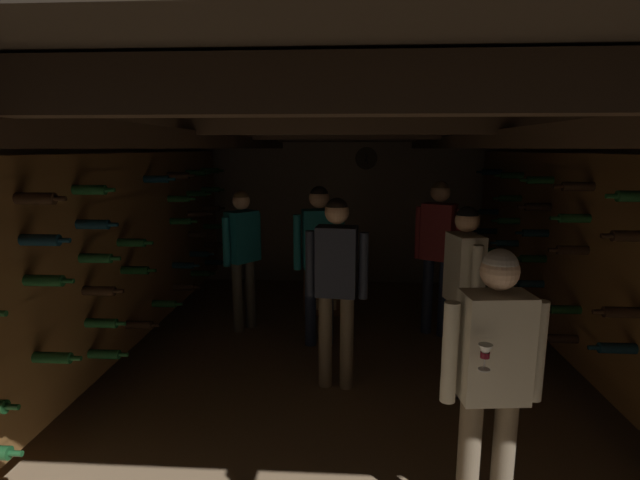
# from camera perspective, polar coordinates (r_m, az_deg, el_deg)

# --- Properties ---
(ground_plane) EXTENTS (8.40, 8.40, 0.00)m
(ground_plane) POSITION_cam_1_polar(r_m,az_deg,el_deg) (4.65, 2.74, -15.82)
(ground_plane) COLOR #8C7051
(room_shell) EXTENTS (4.72, 6.52, 2.41)m
(room_shell) POSITION_cam_1_polar(r_m,az_deg,el_deg) (4.48, 2.93, 2.17)
(room_shell) COLOR gray
(room_shell) RESTS_ON ground_plane
(wine_crate_stack) EXTENTS (0.52, 0.35, 0.60)m
(wine_crate_stack) POSITION_cam_1_polar(r_m,az_deg,el_deg) (6.18, 0.57, -5.94)
(wine_crate_stack) COLOR brown
(wine_crate_stack) RESTS_ON ground_plane
(display_bottle) EXTENTS (0.08, 0.08, 0.35)m
(display_bottle) POSITION_cam_1_polar(r_m,az_deg,el_deg) (6.10, 1.69, -1.93)
(display_bottle) COLOR #0F2838
(display_bottle) RESTS_ON wine_crate_stack
(person_host_center) EXTENTS (0.54, 0.26, 1.69)m
(person_host_center) POSITION_cam_1_polar(r_m,az_deg,el_deg) (4.08, 1.99, -4.23)
(person_host_center) COLOR brown
(person_host_center) RESTS_ON ground_plane
(person_guest_rear_center) EXTENTS (0.53, 0.38, 1.71)m
(person_guest_rear_center) POSITION_cam_1_polar(r_m,az_deg,el_deg) (4.98, -0.10, -1.23)
(person_guest_rear_center) COLOR #232D4C
(person_guest_rear_center) RESTS_ON ground_plane
(person_guest_far_left) EXTENTS (0.38, 0.46, 1.63)m
(person_guest_far_left) POSITION_cam_1_polar(r_m,az_deg,el_deg) (5.50, -9.25, -0.84)
(person_guest_far_left) COLOR #4C473D
(person_guest_far_left) RESTS_ON ground_plane
(person_guest_far_right) EXTENTS (0.48, 0.36, 1.75)m
(person_guest_far_right) POSITION_cam_1_polar(r_m,az_deg,el_deg) (5.42, 13.94, -0.28)
(person_guest_far_right) COLOR #232D4C
(person_guest_far_right) RESTS_ON ground_plane
(person_guest_near_right) EXTENTS (0.54, 0.35, 1.60)m
(person_guest_near_right) POSITION_cam_1_polar(r_m,az_deg,el_deg) (2.72, 19.94, -14.32)
(person_guest_near_right) COLOR brown
(person_guest_near_right) RESTS_ON ground_plane
(person_guest_mid_right) EXTENTS (0.37, 0.53, 1.63)m
(person_guest_mid_right) POSITION_cam_1_polar(r_m,az_deg,el_deg) (4.17, 16.80, -4.96)
(person_guest_mid_right) COLOR #2D2D33
(person_guest_mid_right) RESTS_ON ground_plane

